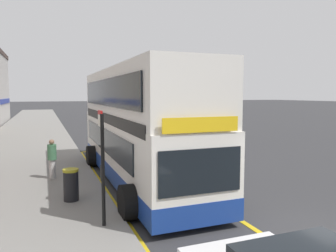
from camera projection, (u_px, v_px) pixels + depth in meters
ground_plane at (99, 124)px, 37.23m from camera, size 260.00×260.00×0.00m
pavement_near at (33, 126)px, 34.73m from camera, size 6.00×76.00×0.14m
double_decker_bus at (137, 129)px, 12.96m from camera, size 3.20×11.29×4.40m
bus_bay_markings at (137, 179)px, 13.23m from camera, size 3.09×14.54×0.01m
bus_stop_sign at (102, 159)px, 8.12m from camera, size 0.09×0.51×2.89m
parked_car_white_distant at (124, 113)px, 44.96m from camera, size 2.09×4.20×1.62m
parked_car_grey_kerbside at (107, 109)px, 58.52m from camera, size 2.09×4.20×1.62m
pedestrian_waiting_near_sign at (52, 158)px, 12.71m from camera, size 0.34×0.34×1.55m
litter_bin at (71, 185)px, 10.11m from camera, size 0.48×0.48×1.00m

